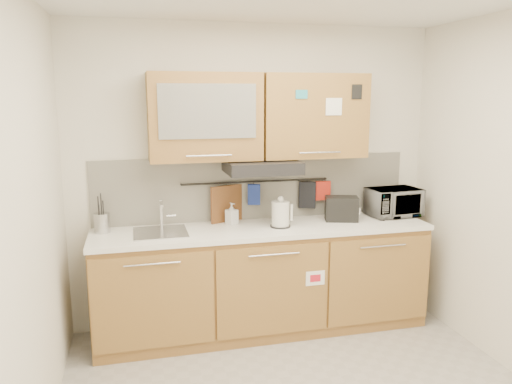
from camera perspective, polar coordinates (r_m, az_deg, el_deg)
wall_back at (r=4.40m, az=-0.14°, el=1.81°), size 3.20×0.00×3.20m
wall_left at (r=2.86m, az=-24.94°, el=-4.21°), size 0.00×3.00×3.00m
base_cabinet at (r=4.35m, az=0.85°, el=-10.55°), size 2.80×0.64×0.88m
countertop at (r=4.19m, az=0.87°, el=-4.26°), size 2.82×0.62×0.04m
backsplash at (r=4.40m, az=-0.10°, el=0.50°), size 2.80×0.02×0.56m
upper_cabinets at (r=4.17m, az=0.37°, el=8.64°), size 1.82×0.37×0.70m
range_hood at (r=4.14m, az=0.68°, el=2.92°), size 0.60×0.46×0.10m
sink at (r=4.07m, az=-10.85°, el=-4.54°), size 0.42×0.40×0.26m
utensil_rail at (r=4.36m, az=0.01°, el=1.19°), size 1.30×0.02×0.02m
utensil_crock at (r=4.18m, az=-17.19°, el=-3.35°), size 0.13×0.13×0.32m
kettle at (r=4.16m, az=2.82°, el=-2.61°), size 0.19×0.17×0.26m
toaster at (r=4.43m, az=9.75°, el=-1.87°), size 0.32×0.24×0.21m
microwave at (r=4.71m, az=15.45°, el=-1.13°), size 0.48×0.35×0.25m
soap_bottle at (r=4.26m, az=-2.80°, el=-2.46°), size 0.11×0.12×0.18m
cutting_board at (r=4.33m, az=-3.37°, el=-1.71°), size 0.29×0.13×0.38m
oven_mitt at (r=4.36m, az=-0.24°, el=-0.29°), size 0.11×0.06×0.18m
dark_pouch at (r=4.50m, az=5.88°, el=-0.35°), size 0.16×0.10×0.24m
pot_holder at (r=4.55m, az=7.66°, el=0.15°), size 0.14×0.02×0.17m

